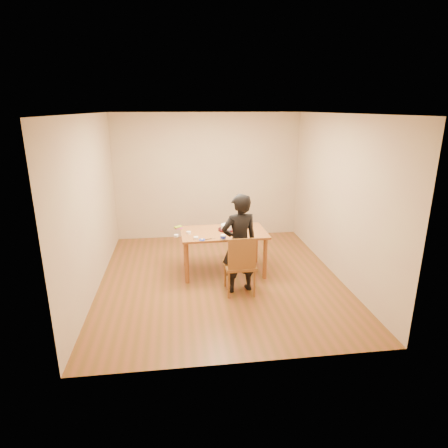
{
  "coord_description": "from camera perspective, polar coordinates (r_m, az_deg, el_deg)",
  "views": [
    {
      "loc": [
        -0.69,
        -5.79,
        2.78
      ],
      "look_at": [
        0.09,
        0.2,
        0.9
      ],
      "focal_mm": 30.0,
      "sensor_mm": 36.0,
      "label": 1
    }
  ],
  "objects": [
    {
      "name": "candy_box_green",
      "position": [
        6.63,
        -6.99,
        -0.44
      ],
      "size": [
        0.16,
        0.14,
        0.02
      ],
      "primitive_type": "cube",
      "rotation": [
        0.0,
        0.0,
        0.61
      ],
      "color": "green",
      "rests_on": "candy_box_pink"
    },
    {
      "name": "ramekin_green",
      "position": [
        6.08,
        -4.29,
        -2.12
      ],
      "size": [
        0.08,
        0.08,
        0.04
      ],
      "primitive_type": "cylinder",
      "color": "white",
      "rests_on": "dining_table"
    },
    {
      "name": "frosting_dome",
      "position": [
        6.47,
        0.46,
        -0.05
      ],
      "size": [
        0.21,
        0.21,
        0.03
      ],
      "primitive_type": "ellipsoid",
      "color": "white",
      "rests_on": "cake"
    },
    {
      "name": "candy_box_pink",
      "position": [
        6.63,
        -6.94,
        -0.62
      ],
      "size": [
        0.14,
        0.11,
        0.02
      ],
      "primitive_type": "cube",
      "rotation": [
        0.0,
        0.0,
        0.48
      ],
      "color": "#D83289",
      "rests_on": "dining_table"
    },
    {
      "name": "spatula",
      "position": [
        6.05,
        -2.53,
        -2.34
      ],
      "size": [
        0.14,
        0.06,
        0.01
      ],
      "primitive_type": "cube",
      "rotation": [
        0.0,
        0.0,
        0.3
      ],
      "color": "black",
      "rests_on": "dining_table"
    },
    {
      "name": "cake_plate",
      "position": [
        6.5,
        0.46,
        -0.83
      ],
      "size": [
        0.31,
        0.31,
        0.02
      ],
      "primitive_type": "cylinder",
      "color": "#AF0B23",
      "rests_on": "dining_table"
    },
    {
      "name": "ramekin_multi",
      "position": [
        6.22,
        -7.3,
        -1.78
      ],
      "size": [
        0.07,
        0.07,
        0.04
      ],
      "primitive_type": "cylinder",
      "color": "white",
      "rests_on": "dining_table"
    },
    {
      "name": "cake",
      "position": [
        6.49,
        0.46,
        -0.44
      ],
      "size": [
        0.21,
        0.21,
        0.07
      ],
      "primitive_type": "cylinder",
      "color": "white",
      "rests_on": "cake_plate"
    },
    {
      "name": "person",
      "position": [
        5.75,
        2.36,
        -3.01
      ],
      "size": [
        0.64,
        0.49,
        1.58
      ],
      "primitive_type": "imported",
      "rotation": [
        0.0,
        0.0,
        3.36
      ],
      "color": "black",
      "rests_on": "floor"
    },
    {
      "name": "dining_chair",
      "position": [
        5.84,
        2.39,
        -6.27
      ],
      "size": [
        0.48,
        0.48,
        0.04
      ],
      "primitive_type": "cube",
      "rotation": [
        0.0,
        0.0,
        0.02
      ],
      "color": "brown",
      "rests_on": "floor"
    },
    {
      "name": "frosting_tub",
      "position": [
        6.04,
        -0.14,
        -2.0
      ],
      "size": [
        0.08,
        0.08,
        0.07
      ],
      "primitive_type": "cylinder",
      "color": "white",
      "rests_on": "dining_table"
    },
    {
      "name": "ramekin_yellow",
      "position": [
        6.34,
        -5.4,
        -1.32
      ],
      "size": [
        0.08,
        0.08,
        0.04
      ],
      "primitive_type": "cylinder",
      "color": "white",
      "rests_on": "dining_table"
    },
    {
      "name": "room_shell",
      "position": [
        6.34,
        -0.99,
        4.23
      ],
      "size": [
        4.0,
        4.5,
        2.7
      ],
      "color": "brown",
      "rests_on": "ground"
    },
    {
      "name": "frosting_dollop",
      "position": [
        6.02,
        -3.36,
        -2.3
      ],
      "size": [
        0.04,
        0.04,
        0.02
      ],
      "primitive_type": "ellipsoid",
      "color": "white",
      "rests_on": "frosting_lid"
    },
    {
      "name": "frosting_lid",
      "position": [
        6.03,
        -3.36,
        -2.42
      ],
      "size": [
        0.1,
        0.1,
        0.01
      ],
      "primitive_type": "cylinder",
      "color": "#1A2BA9",
      "rests_on": "dining_table"
    },
    {
      "name": "dining_table",
      "position": [
        6.43,
        -0.06,
        -1.31
      ],
      "size": [
        1.48,
        0.9,
        0.04
      ],
      "primitive_type": "cube",
      "rotation": [
        0.0,
        0.0,
        0.03
      ],
      "color": "brown",
      "rests_on": "floor"
    }
  ]
}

